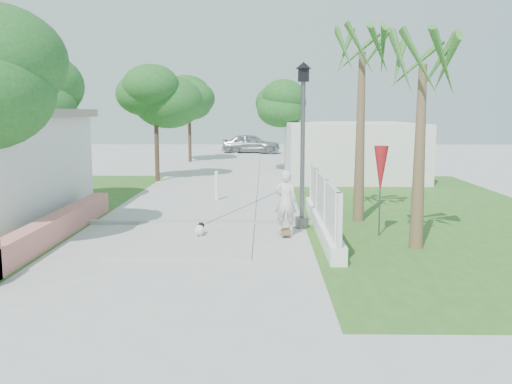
{
  "coord_description": "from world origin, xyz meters",
  "views": [
    {
      "loc": [
        1.87,
        -9.78,
        3.16
      ],
      "look_at": [
        1.66,
        4.7,
        1.1
      ],
      "focal_mm": 40.0,
      "sensor_mm": 36.0,
      "label": 1
    }
  ],
  "objects_px": {
    "dog": "(200,230)",
    "bollard": "(216,185)",
    "patio_umbrella": "(381,170)",
    "parked_car": "(251,144)",
    "street_lamp": "(303,139)",
    "skateboarder": "(263,205)"
  },
  "relations": [
    {
      "from": "street_lamp",
      "to": "patio_umbrella",
      "type": "relative_size",
      "value": 1.93
    },
    {
      "from": "patio_umbrella",
      "to": "parked_car",
      "type": "relative_size",
      "value": 0.53
    },
    {
      "from": "skateboarder",
      "to": "parked_car",
      "type": "relative_size",
      "value": 0.57
    },
    {
      "from": "bollard",
      "to": "parked_car",
      "type": "bearing_deg",
      "value": 88.28
    },
    {
      "from": "street_lamp",
      "to": "skateboarder",
      "type": "relative_size",
      "value": 1.79
    },
    {
      "from": "skateboarder",
      "to": "parked_car",
      "type": "xyz_separation_m",
      "value": [
        -0.94,
        28.62,
        -0.05
      ]
    },
    {
      "from": "patio_umbrella",
      "to": "skateboarder",
      "type": "bearing_deg",
      "value": 179.16
    },
    {
      "from": "skateboarder",
      "to": "parked_car",
      "type": "bearing_deg",
      "value": -83.15
    },
    {
      "from": "patio_umbrella",
      "to": "dog",
      "type": "bearing_deg",
      "value": -176.95
    },
    {
      "from": "bollard",
      "to": "skateboarder",
      "type": "distance_m",
      "value": 5.7
    },
    {
      "from": "dog",
      "to": "parked_car",
      "type": "xyz_separation_m",
      "value": [
        0.64,
        28.91,
        0.54
      ]
    },
    {
      "from": "street_lamp",
      "to": "patio_umbrella",
      "type": "xyz_separation_m",
      "value": [
        1.9,
        -1.0,
        -0.74
      ]
    },
    {
      "from": "dog",
      "to": "parked_car",
      "type": "bearing_deg",
      "value": 95.58
    },
    {
      "from": "street_lamp",
      "to": "dog",
      "type": "height_order",
      "value": "street_lamp"
    },
    {
      "from": "patio_umbrella",
      "to": "skateboarder",
      "type": "relative_size",
      "value": 0.93
    },
    {
      "from": "bollard",
      "to": "dog",
      "type": "bearing_deg",
      "value": -89.48
    },
    {
      "from": "patio_umbrella",
      "to": "dog",
      "type": "distance_m",
      "value": 4.79
    },
    {
      "from": "street_lamp",
      "to": "dog",
      "type": "bearing_deg",
      "value": -154.86
    },
    {
      "from": "dog",
      "to": "bollard",
      "type": "bearing_deg",
      "value": 97.37
    },
    {
      "from": "street_lamp",
      "to": "skateboarder",
      "type": "distance_m",
      "value": 2.18
    },
    {
      "from": "bollard",
      "to": "patio_umbrella",
      "type": "distance_m",
      "value": 7.25
    },
    {
      "from": "parked_car",
      "to": "street_lamp",
      "type": "bearing_deg",
      "value": -174.41
    }
  ]
}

